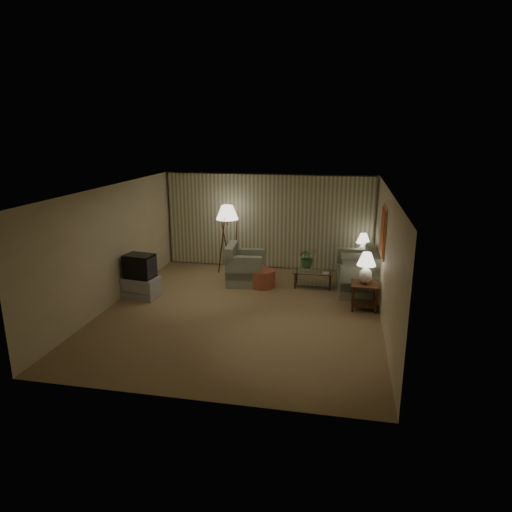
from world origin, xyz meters
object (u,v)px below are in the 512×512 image
Objects in this scene: ottoman at (262,278)px; vase at (307,269)px; table_lamp_far at (363,243)px; side_table_near at (364,291)px; table_lamp_near at (366,265)px; side_table_far at (362,264)px; coffee_table at (313,277)px; sofa at (357,273)px; tv_cabinet at (141,287)px; floor_lamp at (228,238)px; armchair at (245,268)px; crt_tv at (140,266)px.

ottoman is 4.92× the size of vase.
table_lamp_far is 1.77m from vase.
side_table_near is 0.60m from table_lamp_near.
side_table_far is 1.58m from coffee_table.
sofa is 2.23× the size of tv_cabinet.
vase is at bearing -144.44° from side_table_far.
ottoman is at bearing -154.36° from table_lamp_far.
ottoman is (-2.51, 1.03, -0.20)m from side_table_near.
side_table_near is at bearing -22.37° from ottoman.
table_lamp_near is 1.06× the size of ottoman.
side_table_near is 4.27m from floor_lamp.
coffee_table is (-1.23, 1.25, -0.14)m from side_table_near.
table_lamp_near reaches higher than side_table_near.
tv_cabinet is at bearing -153.86° from ottoman.
table_lamp_far reaches higher than sofa.
ottoman is at bearing -170.32° from coffee_table.
coffee_table is at bearing 134.52° from table_lamp_near.
tv_cabinet is (-3.97, -1.54, -0.03)m from coffee_table.
armchair is 3.20m from table_lamp_far.
side_table_near is 2.24m from side_table_far.
ottoman is (0.47, -0.18, -0.19)m from armchair.
floor_lamp is (-3.68, -0.14, 0.59)m from side_table_far.
ottoman is at bearing 34.32° from tv_cabinet.
crt_tv reaches higher than side_table_far.
ottoman is at bearing 157.63° from side_table_near.
sofa is at bearing -99.61° from side_table_far.
coffee_table is 4.29m from crt_tv.
table_lamp_far is 3.68m from floor_lamp.
table_lamp_near is at bearing -117.94° from armchair.
table_lamp_near reaches higher than side_table_far.
side_table_near is 5.22m from crt_tv.
vase is (3.82, 1.54, 0.23)m from tv_cabinet.
ottoman is (-2.36, -0.32, -0.19)m from sofa.
ottoman is at bearing -169.06° from vase.
coffee_table is (-1.08, -0.10, -0.13)m from sofa.
side_table_far is at bearing 90.00° from side_table_near.
tv_cabinet reaches higher than ottoman.
side_table_far is (0.00, 2.24, -0.02)m from side_table_near.
side_table_far is 2.79m from ottoman.
floor_lamp is (-3.53, 0.74, 0.58)m from sofa.
table_lamp_near is at bearing -22.37° from ottoman.
sofa reaches higher than ottoman.
side_table_near is at bearing 20.56° from table_lamp_near.
table_lamp_far reaches higher than vase.
side_table_far is 2.32m from table_lamp_near.
side_table_far is 1.70m from vase.
crt_tv is at bearing -176.82° from table_lamp_near.
table_lamp_near is 2.83m from ottoman.
vase is at bearing -89.50° from sofa.
vase is (-1.38, -0.99, -0.49)m from table_lamp_far.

